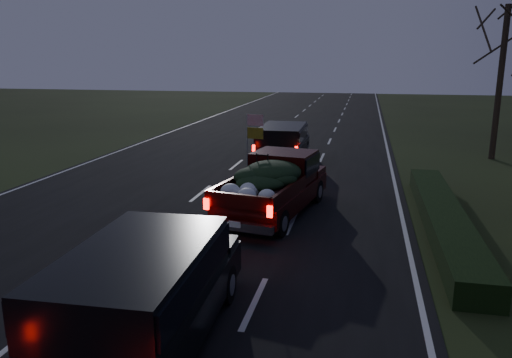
% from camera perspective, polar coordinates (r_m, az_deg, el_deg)
% --- Properties ---
extents(ground, '(120.00, 120.00, 0.00)m').
position_cam_1_polar(ground, '(13.25, -13.25, -7.22)').
color(ground, black).
rests_on(ground, ground).
extents(road_asphalt, '(14.00, 120.00, 0.02)m').
position_cam_1_polar(road_asphalt, '(13.25, -13.25, -7.18)').
color(road_asphalt, black).
rests_on(road_asphalt, ground).
extents(hedge_row, '(1.00, 10.00, 0.60)m').
position_cam_1_polar(hedge_row, '(14.95, 20.60, -4.13)').
color(hedge_row, black).
rests_on(hedge_row, ground).
extents(bare_tree_far, '(3.60, 3.60, 7.00)m').
position_cam_1_polar(bare_tree_far, '(25.84, 26.49, 13.53)').
color(bare_tree_far, black).
rests_on(bare_tree_far, ground).
extents(pickup_truck, '(2.81, 5.38, 2.69)m').
position_cam_1_polar(pickup_truck, '(15.08, 2.08, -0.31)').
color(pickup_truck, '#330806').
rests_on(pickup_truck, ground).
extents(lead_suv, '(2.09, 4.82, 1.38)m').
position_cam_1_polar(lead_suv, '(22.88, 3.06, 4.53)').
color(lead_suv, black).
rests_on(lead_suv, ground).
extents(rear_suv, '(2.44, 5.07, 1.44)m').
position_cam_1_polar(rear_suv, '(8.32, -12.86, -11.92)').
color(rear_suv, black).
rests_on(rear_suv, ground).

